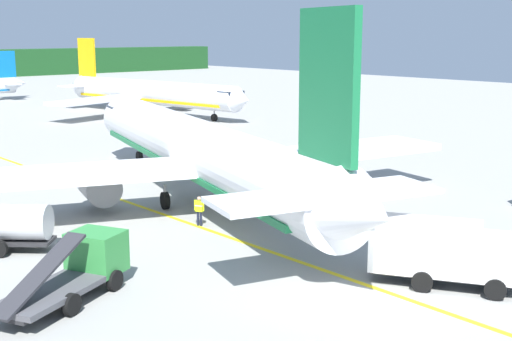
{
  "coord_description": "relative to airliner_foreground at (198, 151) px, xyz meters",
  "views": [
    {
      "loc": [
        -21.73,
        -17.08,
        10.85
      ],
      "look_at": [
        4.1,
        12.16,
        2.97
      ],
      "focal_mm": 47.97,
      "sensor_mm": 36.0,
      "label": 1
    }
  ],
  "objects": [
    {
      "name": "airliner_foreground",
      "position": [
        0.0,
        0.0,
        0.0
      ],
      "size": [
        34.15,
        40.88,
        11.9
      ],
      "color": "white",
      "rests_on": "ground"
    },
    {
      "name": "cargo_container_far",
      "position": [
        2.49,
        -8.28,
        -2.39
      ],
      "size": [
        2.05,
        2.05,
        2.11
      ],
      "color": "#333338",
      "rests_on": "ground"
    },
    {
      "name": "crew_marshaller",
      "position": [
        -4.98,
        4.43,
        -2.4
      ],
      "size": [
        0.48,
        0.48,
        1.68
      ],
      "color": "#191E33",
      "rests_on": "ground"
    },
    {
      "name": "service_truck_catering",
      "position": [
        -1.07,
        -19.2,
        -1.82
      ],
      "size": [
        5.19,
        6.71,
        2.81
      ],
      "color": "white",
      "rests_on": "ground"
    },
    {
      "name": "service_truck_baggage",
      "position": [
        -13.4,
        -9.62,
        -2.22
      ],
      "size": [
        6.88,
        4.74,
        2.71
      ],
      "color": "#338C3F",
      "rests_on": "ground"
    },
    {
      "name": "airliner_mid_apron",
      "position": [
        24.42,
        43.8,
        -0.52
      ],
      "size": [
        29.23,
        35.26,
        10.07
      ],
      "color": "silver",
      "rests_on": "ground"
    },
    {
      "name": "crew_loader_left",
      "position": [
        -3.43,
        -4.62,
        -2.37
      ],
      "size": [
        0.41,
        0.57,
        1.72
      ],
      "color": "#191E33",
      "rests_on": "ground"
    },
    {
      "name": "apron_guide_line",
      "position": [
        -3.58,
        -4.45,
        -3.39
      ],
      "size": [
        0.3,
        60.0,
        0.01
      ],
      "primitive_type": "cube",
      "color": "yellow",
      "rests_on": "ground"
    }
  ]
}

